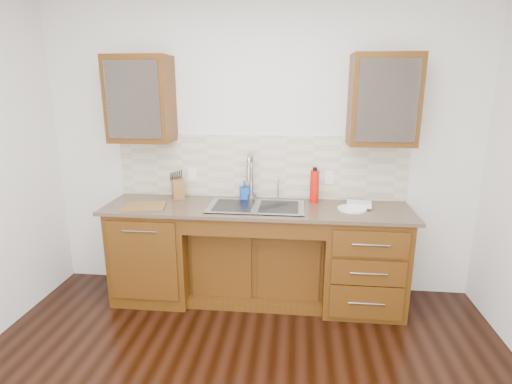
# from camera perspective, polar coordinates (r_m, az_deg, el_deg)

# --- Properties ---
(wall_back) EXTENTS (4.00, 0.10, 2.70)m
(wall_back) POSITION_cam_1_polar(r_m,az_deg,el_deg) (3.79, 0.64, 5.95)
(wall_back) COLOR white
(wall_back) RESTS_ON ground
(base_cabinet_left) EXTENTS (0.70, 0.62, 0.88)m
(base_cabinet_left) POSITION_cam_1_polar(r_m,az_deg,el_deg) (3.91, -14.08, -8.14)
(base_cabinet_left) COLOR #593014
(base_cabinet_left) RESTS_ON ground
(base_cabinet_center) EXTENTS (1.20, 0.44, 0.70)m
(base_cabinet_center) POSITION_cam_1_polar(r_m,az_deg,el_deg) (3.82, 0.21, -9.70)
(base_cabinet_center) COLOR #593014
(base_cabinet_center) RESTS_ON ground
(base_cabinet_right) EXTENTS (0.70, 0.62, 0.88)m
(base_cabinet_right) POSITION_cam_1_polar(r_m,az_deg,el_deg) (3.73, 14.93, -9.33)
(base_cabinet_right) COLOR #593014
(base_cabinet_right) RESTS_ON ground
(countertop) EXTENTS (2.70, 0.65, 0.03)m
(countertop) POSITION_cam_1_polar(r_m,az_deg,el_deg) (3.53, 0.04, -2.33)
(countertop) COLOR #84705B
(countertop) RESTS_ON base_cabinet_left
(backsplash) EXTENTS (2.70, 0.02, 0.59)m
(backsplash) POSITION_cam_1_polar(r_m,az_deg,el_deg) (3.75, 0.55, 3.61)
(backsplash) COLOR beige
(backsplash) RESTS_ON wall_back
(sink) EXTENTS (0.84, 0.46, 0.19)m
(sink) POSITION_cam_1_polar(r_m,az_deg,el_deg) (3.53, 0.02, -3.49)
(sink) COLOR #9E9EA5
(sink) RESTS_ON countertop
(faucet) EXTENTS (0.04, 0.04, 0.40)m
(faucet) POSITION_cam_1_polar(r_m,az_deg,el_deg) (3.68, -0.69, 1.89)
(faucet) COLOR #999993
(faucet) RESTS_ON countertop
(filter_tap) EXTENTS (0.02, 0.02, 0.24)m
(filter_tap) POSITION_cam_1_polar(r_m,az_deg,el_deg) (3.69, 3.19, 0.62)
(filter_tap) COLOR #999993
(filter_tap) RESTS_ON countertop
(upper_cabinet_left) EXTENTS (0.55, 0.34, 0.75)m
(upper_cabinet_left) POSITION_cam_1_polar(r_m,az_deg,el_deg) (3.78, -16.16, 12.60)
(upper_cabinet_left) COLOR #593014
(upper_cabinet_left) RESTS_ON wall_back
(upper_cabinet_right) EXTENTS (0.55, 0.34, 0.75)m
(upper_cabinet_right) POSITION_cam_1_polar(r_m,az_deg,el_deg) (3.57, 17.73, 12.38)
(upper_cabinet_right) COLOR #593014
(upper_cabinet_right) RESTS_ON wall_back
(outlet_left) EXTENTS (0.08, 0.01, 0.12)m
(outlet_left) POSITION_cam_1_polar(r_m,az_deg,el_deg) (3.87, -9.10, 2.50)
(outlet_left) COLOR white
(outlet_left) RESTS_ON backsplash
(outlet_right) EXTENTS (0.08, 0.01, 0.12)m
(outlet_right) POSITION_cam_1_polar(r_m,az_deg,el_deg) (3.75, 10.46, 2.04)
(outlet_right) COLOR white
(outlet_right) RESTS_ON backsplash
(soap_bottle) EXTENTS (0.10, 0.10, 0.18)m
(soap_bottle) POSITION_cam_1_polar(r_m,az_deg,el_deg) (3.72, -1.65, 0.23)
(soap_bottle) COLOR blue
(soap_bottle) RESTS_ON countertop
(water_bottle) EXTENTS (0.10, 0.10, 0.30)m
(water_bottle) POSITION_cam_1_polar(r_m,az_deg,el_deg) (3.65, 8.34, 0.77)
(water_bottle) COLOR red
(water_bottle) RESTS_ON countertop
(plate) EXTENTS (0.26, 0.26, 0.01)m
(plate) POSITION_cam_1_polar(r_m,az_deg,el_deg) (3.53, 13.54, -2.37)
(plate) COLOR white
(plate) RESTS_ON countertop
(dish_towel) EXTENTS (0.23, 0.18, 0.03)m
(dish_towel) POSITION_cam_1_polar(r_m,az_deg,el_deg) (3.60, 14.50, -1.69)
(dish_towel) COLOR white
(dish_towel) RESTS_ON plate
(knife_block) EXTENTS (0.16, 0.20, 0.19)m
(knife_block) POSITION_cam_1_polar(r_m,az_deg,el_deg) (3.86, -11.08, 0.58)
(knife_block) COLOR brown
(knife_block) RESTS_ON countertop
(cutting_board) EXTENTS (0.40, 0.31, 0.02)m
(cutting_board) POSITION_cam_1_polar(r_m,az_deg,el_deg) (3.64, -15.61, -1.96)
(cutting_board) COLOR olive
(cutting_board) RESTS_ON countertop
(cup_left_a) EXTENTS (0.15, 0.15, 0.09)m
(cup_left_a) POSITION_cam_1_polar(r_m,az_deg,el_deg) (3.83, -17.97, 11.68)
(cup_left_a) COLOR white
(cup_left_a) RESTS_ON upper_cabinet_left
(cup_left_b) EXTENTS (0.10, 0.10, 0.09)m
(cup_left_b) POSITION_cam_1_polar(r_m,az_deg,el_deg) (3.76, -15.37, 11.79)
(cup_left_b) COLOR white
(cup_left_b) RESTS_ON upper_cabinet_left
(cup_right_a) EXTENTS (0.16, 0.16, 0.11)m
(cup_right_a) POSITION_cam_1_polar(r_m,az_deg,el_deg) (3.55, 15.44, 11.80)
(cup_right_a) COLOR silver
(cup_right_a) RESTS_ON upper_cabinet_right
(cup_right_b) EXTENTS (0.12, 0.12, 0.09)m
(cup_right_b) POSITION_cam_1_polar(r_m,az_deg,el_deg) (3.60, 19.65, 11.39)
(cup_right_b) COLOR white
(cup_right_b) RESTS_ON upper_cabinet_right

